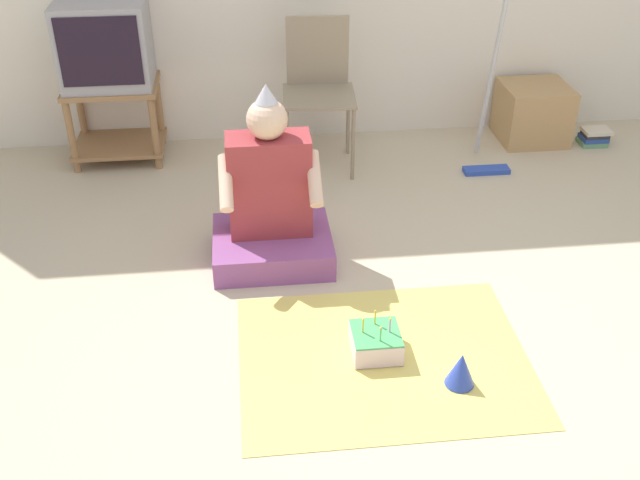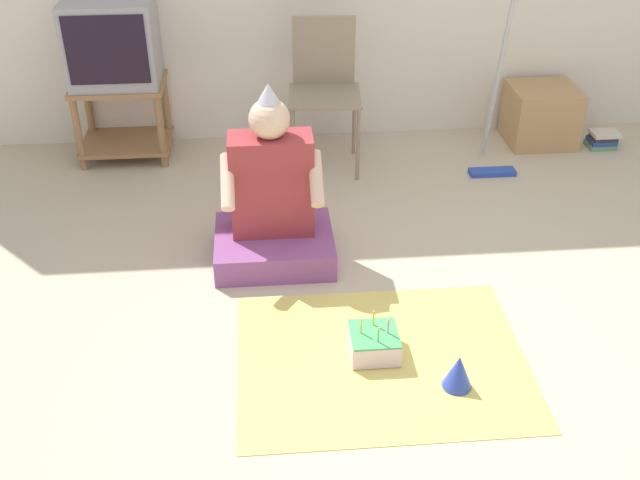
{
  "view_description": "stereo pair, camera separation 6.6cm",
  "coord_description": "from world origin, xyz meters",
  "px_view_note": "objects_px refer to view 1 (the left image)",
  "views": [
    {
      "loc": [
        -0.73,
        -2.38,
        2.1
      ],
      "look_at": [
        -0.42,
        0.38,
        0.35
      ],
      "focal_mm": 42.0,
      "sensor_mm": 36.0,
      "label": 1
    },
    {
      "loc": [
        -0.66,
        -2.38,
        2.1
      ],
      "look_at": [
        -0.42,
        0.38,
        0.35
      ],
      "focal_mm": 42.0,
      "sensor_mm": 36.0,
      "label": 2
    }
  ],
  "objects_px": {
    "person_seated": "(271,207)",
    "birthday_cake": "(376,342)",
    "party_hat_blue": "(461,369)",
    "book_pile": "(594,137)",
    "folding_chair": "(318,82)",
    "tv": "(105,43)",
    "cardboard_box_stack": "(533,113)",
    "dust_mop": "(490,113)"
  },
  "relations": [
    {
      "from": "person_seated",
      "to": "birthday_cake",
      "type": "height_order",
      "value": "person_seated"
    },
    {
      "from": "party_hat_blue",
      "to": "person_seated",
      "type": "bearing_deg",
      "value": 124.12
    },
    {
      "from": "book_pile",
      "to": "folding_chair",
      "type": "bearing_deg",
      "value": -178.73
    },
    {
      "from": "person_seated",
      "to": "birthday_cake",
      "type": "relative_size",
      "value": 4.44
    },
    {
      "from": "folding_chair",
      "to": "party_hat_blue",
      "type": "bearing_deg",
      "value": -80.61
    },
    {
      "from": "tv",
      "to": "party_hat_blue",
      "type": "bearing_deg",
      "value": -55.14
    },
    {
      "from": "tv",
      "to": "cardboard_box_stack",
      "type": "relative_size",
      "value": 1.22
    },
    {
      "from": "book_pile",
      "to": "person_seated",
      "type": "relative_size",
      "value": 0.21
    },
    {
      "from": "cardboard_box_stack",
      "to": "book_pile",
      "type": "bearing_deg",
      "value": -19.14
    },
    {
      "from": "cardboard_box_stack",
      "to": "dust_mop",
      "type": "relative_size",
      "value": 0.34
    },
    {
      "from": "folding_chair",
      "to": "tv",
      "type": "bearing_deg",
      "value": 171.23
    },
    {
      "from": "cardboard_box_stack",
      "to": "party_hat_blue",
      "type": "xyz_separation_m",
      "value": [
        -1.09,
        -2.26,
        -0.1
      ]
    },
    {
      "from": "person_seated",
      "to": "party_hat_blue",
      "type": "distance_m",
      "value": 1.25
    },
    {
      "from": "cardboard_box_stack",
      "to": "person_seated",
      "type": "distance_m",
      "value": 2.18
    },
    {
      "from": "dust_mop",
      "to": "book_pile",
      "type": "relative_size",
      "value": 6.57
    },
    {
      "from": "tv",
      "to": "birthday_cake",
      "type": "xyz_separation_m",
      "value": [
        1.28,
        -2.05,
        -0.68
      ]
    },
    {
      "from": "person_seated",
      "to": "book_pile",
      "type": "bearing_deg",
      "value": 26.82
    },
    {
      "from": "book_pile",
      "to": "party_hat_blue",
      "type": "bearing_deg",
      "value": -124.9
    },
    {
      "from": "dust_mop",
      "to": "party_hat_blue",
      "type": "distance_m",
      "value": 2.01
    },
    {
      "from": "book_pile",
      "to": "party_hat_blue",
      "type": "height_order",
      "value": "party_hat_blue"
    },
    {
      "from": "birthday_cake",
      "to": "tv",
      "type": "bearing_deg",
      "value": 122.03
    },
    {
      "from": "birthday_cake",
      "to": "book_pile",
      "type": "bearing_deg",
      "value": 46.76
    },
    {
      "from": "dust_mop",
      "to": "party_hat_blue",
      "type": "xyz_separation_m",
      "value": [
        -0.66,
        -1.87,
        -0.28
      ]
    },
    {
      "from": "birthday_cake",
      "to": "party_hat_blue",
      "type": "height_order",
      "value": "birthday_cake"
    },
    {
      "from": "book_pile",
      "to": "birthday_cake",
      "type": "bearing_deg",
      "value": -133.24
    },
    {
      "from": "cardboard_box_stack",
      "to": "party_hat_blue",
      "type": "relative_size",
      "value": 2.85
    },
    {
      "from": "folding_chair",
      "to": "birthday_cake",
      "type": "bearing_deg",
      "value": -88.72
    },
    {
      "from": "folding_chair",
      "to": "person_seated",
      "type": "distance_m",
      "value": 1.14
    },
    {
      "from": "person_seated",
      "to": "party_hat_blue",
      "type": "xyz_separation_m",
      "value": [
        0.69,
        -1.02,
        -0.2
      ]
    },
    {
      "from": "tv",
      "to": "birthday_cake",
      "type": "height_order",
      "value": "tv"
    },
    {
      "from": "dust_mop",
      "to": "birthday_cake",
      "type": "height_order",
      "value": "dust_mop"
    },
    {
      "from": "folding_chair",
      "to": "party_hat_blue",
      "type": "height_order",
      "value": "folding_chair"
    },
    {
      "from": "cardboard_box_stack",
      "to": "birthday_cake",
      "type": "bearing_deg",
      "value": -124.5
    },
    {
      "from": "folding_chair",
      "to": "cardboard_box_stack",
      "type": "xyz_separation_m",
      "value": [
        1.44,
        0.18,
        -0.33
      ]
    },
    {
      "from": "dust_mop",
      "to": "book_pile",
      "type": "height_order",
      "value": "dust_mop"
    },
    {
      "from": "party_hat_blue",
      "to": "book_pile",
      "type": "bearing_deg",
      "value": 55.1
    },
    {
      "from": "birthday_cake",
      "to": "dust_mop",
      "type": "bearing_deg",
      "value": 59.58
    },
    {
      "from": "dust_mop",
      "to": "person_seated",
      "type": "xyz_separation_m",
      "value": [
        -1.36,
        -0.85,
        -0.08
      ]
    },
    {
      "from": "book_pile",
      "to": "cardboard_box_stack",
      "type": "bearing_deg",
      "value": 160.86
    },
    {
      "from": "tv",
      "to": "dust_mop",
      "type": "relative_size",
      "value": 0.41
    },
    {
      "from": "tv",
      "to": "cardboard_box_stack",
      "type": "height_order",
      "value": "tv"
    },
    {
      "from": "party_hat_blue",
      "to": "folding_chair",
      "type": "bearing_deg",
      "value": 99.39
    }
  ]
}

